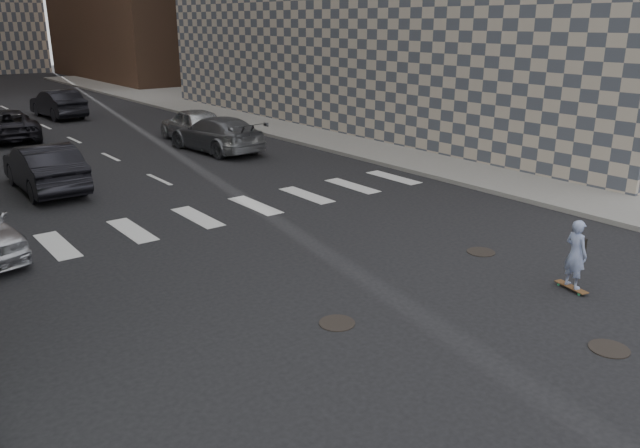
{
  "coord_description": "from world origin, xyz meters",
  "views": [
    {
      "loc": [
        -8.82,
        -7.14,
        5.53
      ],
      "look_at": [
        -0.94,
        3.12,
        1.3
      ],
      "focal_mm": 35.0,
      "sensor_mm": 36.0,
      "label": 1
    }
  ],
  "objects_px": {
    "traffic_car_e": "(58,104)",
    "traffic_car_d": "(194,125)",
    "traffic_car_a": "(44,167)",
    "traffic_car_b": "(216,134)",
    "traffic_car_c": "(7,125)",
    "skateboarder": "(576,254)"
  },
  "relations": [
    {
      "from": "traffic_car_e",
      "to": "traffic_car_d",
      "type": "bearing_deg",
      "value": 99.02
    },
    {
      "from": "traffic_car_a",
      "to": "traffic_car_b",
      "type": "xyz_separation_m",
      "value": [
        7.88,
        2.46,
        -0.04
      ]
    },
    {
      "from": "traffic_car_c",
      "to": "traffic_car_d",
      "type": "relative_size",
      "value": 1.09
    },
    {
      "from": "traffic_car_c",
      "to": "skateboarder",
      "type": "bearing_deg",
      "value": 106.47
    },
    {
      "from": "traffic_car_d",
      "to": "traffic_car_e",
      "type": "relative_size",
      "value": 0.97
    },
    {
      "from": "traffic_car_a",
      "to": "traffic_car_d",
      "type": "height_order",
      "value": "traffic_car_d"
    },
    {
      "from": "traffic_car_a",
      "to": "traffic_car_c",
      "type": "height_order",
      "value": "traffic_car_a"
    },
    {
      "from": "traffic_car_a",
      "to": "traffic_car_b",
      "type": "height_order",
      "value": "traffic_car_a"
    },
    {
      "from": "traffic_car_d",
      "to": "traffic_car_b",
      "type": "bearing_deg",
      "value": 89.0
    },
    {
      "from": "traffic_car_d",
      "to": "traffic_car_e",
      "type": "distance_m",
      "value": 12.34
    },
    {
      "from": "traffic_car_e",
      "to": "skateboarder",
      "type": "bearing_deg",
      "value": 88.09
    },
    {
      "from": "traffic_car_c",
      "to": "traffic_car_e",
      "type": "distance_m",
      "value": 7.25
    },
    {
      "from": "traffic_car_c",
      "to": "traffic_car_e",
      "type": "height_order",
      "value": "traffic_car_e"
    },
    {
      "from": "traffic_car_a",
      "to": "traffic_car_d",
      "type": "relative_size",
      "value": 1.01
    },
    {
      "from": "traffic_car_a",
      "to": "traffic_car_c",
      "type": "distance_m",
      "value": 11.16
    },
    {
      "from": "traffic_car_a",
      "to": "traffic_car_d",
      "type": "bearing_deg",
      "value": -147.44
    },
    {
      "from": "traffic_car_b",
      "to": "traffic_car_e",
      "type": "xyz_separation_m",
      "value": [
        -2.63,
        14.65,
        0.06
      ]
    },
    {
      "from": "traffic_car_b",
      "to": "skateboarder",
      "type": "bearing_deg",
      "value": 81.33
    },
    {
      "from": "skateboarder",
      "to": "traffic_car_d",
      "type": "distance_m",
      "value": 20.71
    },
    {
      "from": "traffic_car_c",
      "to": "traffic_car_d",
      "type": "distance_m",
      "value": 9.17
    },
    {
      "from": "traffic_car_a",
      "to": "traffic_car_b",
      "type": "relative_size",
      "value": 0.93
    },
    {
      "from": "traffic_car_c",
      "to": "traffic_car_a",
      "type": "bearing_deg",
      "value": 88.82
    }
  ]
}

